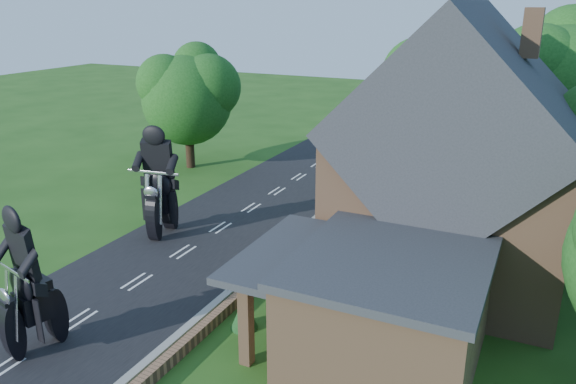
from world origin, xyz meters
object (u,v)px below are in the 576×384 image
at_px(garden_wall, 294,248).
at_px(motorcycle_follow, 162,219).
at_px(motorcycle_lead, 36,329).
at_px(house, 456,166).
at_px(annex, 384,309).

distance_m(garden_wall, motorcycle_follow, 6.31).
relative_size(motorcycle_lead, motorcycle_follow, 0.92).
bearing_deg(motorcycle_lead, house, -119.08).
bearing_deg(motorcycle_follow, motorcycle_lead, 95.01).
xyz_separation_m(garden_wall, annex, (5.57, -5.80, 1.57)).
distance_m(garden_wall, motorcycle_lead, 10.62).
distance_m(house, motorcycle_follow, 13.06).
xyz_separation_m(garden_wall, house, (6.19, 1.00, 4.14)).
height_order(motorcycle_lead, motorcycle_follow, motorcycle_follow).
height_order(annex, motorcycle_lead, annex).
height_order(house, motorcycle_follow, house).
bearing_deg(motorcycle_follow, garden_wall, 179.38).
bearing_deg(motorcycle_follow, house, -179.80).
height_order(garden_wall, annex, annex).
xyz_separation_m(garden_wall, motorcycle_lead, (-4.14, -9.77, 0.51)).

